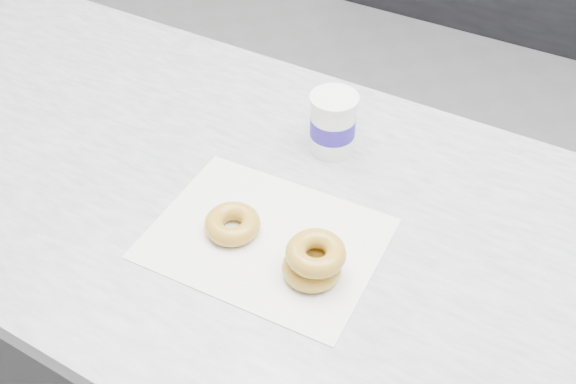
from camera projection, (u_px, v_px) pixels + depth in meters
name	position (u px, v px, depth m)	size (l,w,h in m)	color
ground	(418.00, 314.00, 1.96)	(5.00, 5.00, 0.00)	gray
wax_paper	(266.00, 238.00, 0.97)	(0.34, 0.26, 0.00)	white
donut_single	(232.00, 224.00, 0.97)	(0.09, 0.09, 0.03)	gold
donut_stack	(314.00, 260.00, 0.89)	(0.09, 0.09, 0.06)	gold
coffee_cup	(333.00, 123.00, 1.09)	(0.10, 0.10, 0.11)	white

